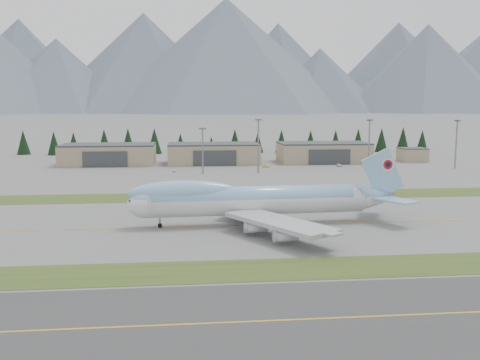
{
  "coord_description": "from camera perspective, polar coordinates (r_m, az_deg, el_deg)",
  "views": [
    {
      "loc": [
        -30.31,
        -134.65,
        30.86
      ],
      "look_at": [
        -13.43,
        27.55,
        8.0
      ],
      "focal_mm": 40.0,
      "sensor_mm": 36.0,
      "label": 1
    }
  ],
  "objects": [
    {
      "name": "taxiway_line_near",
      "position": [
        84.55,
        15.99,
        -13.75
      ],
      "size": [
        400.0,
        0.4,
        0.02
      ],
      "primitive_type": "cube",
      "color": "gold",
      "rests_on": "ground"
    },
    {
      "name": "mountain_ridge_front",
      "position": [
        2335.15,
        -6.57,
        12.68
      ],
      "size": [
        4341.09,
        1240.46,
        494.31
      ],
      "color": "#4E5D69",
      "rests_on": "ground"
    },
    {
      "name": "service_vehicle_a",
      "position": [
        250.88,
        -7.0,
        0.85
      ],
      "size": [
        2.09,
        3.49,
        1.11
      ],
      "primitive_type": "imported",
      "rotation": [
        0.0,
        0.0,
        -0.25
      ],
      "color": "white",
      "rests_on": "ground"
    },
    {
      "name": "boeing_747_freighter",
      "position": [
        138.95,
        1.55,
        -2.13
      ],
      "size": [
        74.38,
        64.35,
        19.65
      ],
      "rotation": [
        0.0,
        0.0,
        0.05
      ],
      "color": "silver",
      "rests_on": "ground"
    },
    {
      "name": "hangar_right",
      "position": [
        295.44,
        8.86,
        2.94
      ],
      "size": [
        48.0,
        26.6,
        10.8
      ],
      "color": "#998F6B",
      "rests_on": "ground"
    },
    {
      "name": "grass_strip_near",
      "position": [
        105.88,
        11.11,
        -9.12
      ],
      "size": [
        400.0,
        14.0,
        0.08
      ],
      "primitive_type": "cube",
      "color": "#304D1B",
      "rests_on": "ground"
    },
    {
      "name": "hangar_left",
      "position": [
        288.42,
        -13.84,
        2.68
      ],
      "size": [
        48.0,
        26.6,
        10.8
      ],
      "color": "#998F6B",
      "rests_on": "ground"
    },
    {
      "name": "taxiway_line_main",
      "position": [
        141.42,
        6.6,
        -4.68
      ],
      "size": [
        400.0,
        0.4,
        0.02
      ],
      "primitive_type": "cube",
      "color": "gold",
      "rests_on": "ground"
    },
    {
      "name": "control_shed",
      "position": [
        310.36,
        17.92,
        2.59
      ],
      "size": [
        14.0,
        12.0,
        7.6
      ],
      "color": "#998F6B",
      "rests_on": "ground"
    },
    {
      "name": "hangar_center",
      "position": [
        286.09,
        -2.86,
        2.86
      ],
      "size": [
        48.0,
        26.6,
        10.8
      ],
      "color": "#998F6B",
      "rests_on": "ground"
    },
    {
      "name": "asphalt_taxiway",
      "position": [
        84.55,
        15.99,
        -13.75
      ],
      "size": [
        400.0,
        32.0,
        0.04
      ],
      "primitive_type": "cube",
      "color": "#343434",
      "rests_on": "ground"
    },
    {
      "name": "grass_strip_far",
      "position": [
        184.78,
        3.58,
        -1.65
      ],
      "size": [
        400.0,
        18.0,
        0.08
      ],
      "primitive_type": "cube",
      "color": "#304D1B",
      "rests_on": "ground"
    },
    {
      "name": "floodlight_masts",
      "position": [
        252.91,
        9.23,
        4.59
      ],
      "size": [
        127.13,
        10.4,
        24.76
      ],
      "color": "slate",
      "rests_on": "ground"
    },
    {
      "name": "service_vehicle_b",
      "position": [
        268.32,
        2.73,
        1.37
      ],
      "size": [
        3.92,
        2.14,
        1.23
      ],
      "primitive_type": "imported",
      "rotation": [
        0.0,
        0.0,
        1.33
      ],
      "color": "gold",
      "rests_on": "ground"
    },
    {
      "name": "service_vehicle_c",
      "position": [
        276.28,
        10.54,
        1.43
      ],
      "size": [
        1.8,
        4.29,
        1.24
      ],
      "primitive_type": "imported",
      "rotation": [
        0.0,
        0.0,
        0.02
      ],
      "color": "silver",
      "rests_on": "ground"
    },
    {
      "name": "mountain_ridge_rear",
      "position": [
        3048.63,
        -2.35,
        12.08
      ],
      "size": [
        4438.06,
        1003.33,
        501.67
      ],
      "color": "#4E5D69",
      "rests_on": "ground"
    },
    {
      "name": "conifer_belt",
      "position": [
        347.93,
        -0.46,
        4.16
      ],
      "size": [
        268.47,
        14.62,
        16.66
      ],
      "color": "black",
      "rests_on": "ground"
    },
    {
      "name": "ground",
      "position": [
        141.42,
        6.6,
        -4.68
      ],
      "size": [
        7000.0,
        7000.0,
        0.0
      ],
      "primitive_type": "plane",
      "color": "slate",
      "rests_on": "ground"
    }
  ]
}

